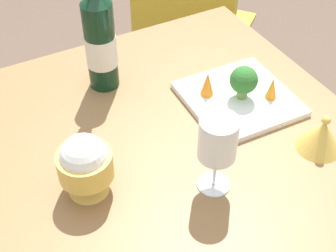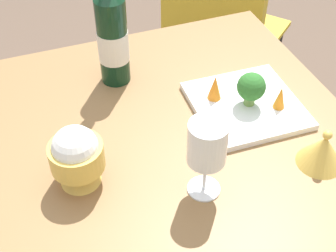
# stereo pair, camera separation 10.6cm
# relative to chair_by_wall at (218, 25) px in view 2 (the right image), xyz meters

# --- Properties ---
(dining_table) EXTENTS (0.88, 0.88, 0.74)m
(dining_table) POSITION_rel_chair_by_wall_xyz_m (0.47, 0.71, 0.12)
(dining_table) COLOR olive
(dining_table) RESTS_ON ground_plane
(chair_by_wall) EXTENTS (0.56, 0.56, 0.85)m
(chair_by_wall) POSITION_rel_chair_by_wall_xyz_m (0.00, 0.00, 0.00)
(chair_by_wall) COLOR gold
(chair_by_wall) RESTS_ON ground_plane
(wine_bottle) EXTENTS (0.08, 0.08, 0.33)m
(wine_bottle) POSITION_rel_chair_by_wall_xyz_m (0.52, 0.46, 0.34)
(wine_bottle) COLOR black
(wine_bottle) RESTS_ON dining_table
(wine_glass) EXTENTS (0.08, 0.08, 0.18)m
(wine_glass) POSITION_rel_chair_by_wall_xyz_m (0.46, 0.88, 0.34)
(wine_glass) COLOR white
(wine_glass) RESTS_ON dining_table
(rice_bowl) EXTENTS (0.11, 0.11, 0.14)m
(rice_bowl) POSITION_rel_chair_by_wall_xyz_m (0.68, 0.77, 0.28)
(rice_bowl) COLOR gold
(rice_bowl) RESTS_ON dining_table
(rice_bowl_lid) EXTENTS (0.10, 0.10, 0.09)m
(rice_bowl_lid) POSITION_rel_chair_by_wall_xyz_m (0.19, 0.90, 0.24)
(rice_bowl_lid) COLOR gold
(rice_bowl_lid) RESTS_ON dining_table
(serving_plate) EXTENTS (0.26, 0.26, 0.02)m
(serving_plate) POSITION_rel_chair_by_wall_xyz_m (0.26, 0.68, 0.21)
(serving_plate) COLOR white
(serving_plate) RESTS_ON dining_table
(broccoli_floret) EXTENTS (0.07, 0.07, 0.09)m
(broccoli_floret) POSITION_rel_chair_by_wall_xyz_m (0.25, 0.69, 0.27)
(broccoli_floret) COLOR #729E4C
(broccoli_floret) RESTS_ON serving_plate
(carrot_garnish_left) EXTENTS (0.03, 0.03, 0.06)m
(carrot_garnish_left) POSITION_rel_chair_by_wall_xyz_m (0.19, 0.72, 0.25)
(carrot_garnish_left) COLOR orange
(carrot_garnish_left) RESTS_ON serving_plate
(carrot_garnish_right) EXTENTS (0.03, 0.03, 0.06)m
(carrot_garnish_right) POSITION_rel_chair_by_wall_xyz_m (0.32, 0.64, 0.25)
(carrot_garnish_right) COLOR orange
(carrot_garnish_right) RESTS_ON serving_plate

